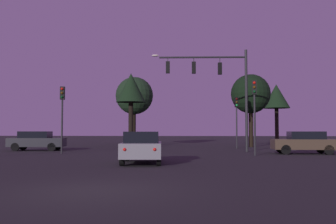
% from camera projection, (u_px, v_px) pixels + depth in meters
% --- Properties ---
extents(ground_plane, '(168.00, 168.00, 0.00)m').
position_uv_depth(ground_plane, '(167.00, 148.00, 34.10)').
color(ground_plane, black).
rests_on(ground_plane, ground).
extents(traffic_signal_mast_arm, '(7.25, 0.63, 7.71)m').
position_uv_depth(traffic_signal_mast_arm, '(217.00, 80.00, 28.32)').
color(traffic_signal_mast_arm, '#232326').
rests_on(traffic_signal_mast_arm, ground).
extents(traffic_light_corner_left, '(0.31, 0.36, 4.56)m').
position_uv_depth(traffic_light_corner_left, '(237.00, 112.00, 33.11)').
color(traffic_light_corner_left, '#232326').
rests_on(traffic_light_corner_left, ground).
extents(traffic_light_corner_right, '(0.32, 0.36, 4.61)m').
position_uv_depth(traffic_light_corner_right, '(62.00, 106.00, 25.75)').
color(traffic_light_corner_right, '#232326').
rests_on(traffic_light_corner_right, ground).
extents(traffic_light_median, '(0.33, 0.37, 4.76)m').
position_uv_depth(traffic_light_median, '(254.00, 102.00, 23.66)').
color(traffic_light_median, '#232326').
rests_on(traffic_light_median, ground).
extents(car_nearside_lane, '(2.20, 4.16, 1.52)m').
position_uv_depth(car_nearside_lane, '(142.00, 147.00, 17.97)').
color(car_nearside_lane, gray).
rests_on(car_nearside_lane, ground).
extents(car_crossing_left, '(4.26, 1.97, 1.52)m').
position_uv_depth(car_crossing_left, '(304.00, 142.00, 25.34)').
color(car_crossing_left, '#473828').
rests_on(car_crossing_left, ground).
extents(car_crossing_right, '(4.45, 2.22, 1.52)m').
position_uv_depth(car_crossing_right, '(37.00, 141.00, 29.72)').
color(car_crossing_right, '#232328').
rests_on(car_crossing_right, ground).
extents(tree_behind_sign, '(3.03, 3.03, 7.48)m').
position_uv_depth(tree_behind_sign, '(131.00, 89.00, 38.36)').
color(tree_behind_sign, black).
rests_on(tree_behind_sign, ground).
extents(tree_left_far, '(4.40, 4.40, 7.91)m').
position_uv_depth(tree_left_far, '(134.00, 96.00, 44.00)').
color(tree_left_far, black).
rests_on(tree_left_far, ground).
extents(tree_center_horizon, '(3.85, 3.85, 7.13)m').
position_uv_depth(tree_center_horizon, '(251.00, 94.00, 36.75)').
color(tree_center_horizon, black).
rests_on(tree_center_horizon, ground).
extents(tree_right_cluster, '(3.28, 3.28, 7.37)m').
position_uv_depth(tree_right_cluster, '(276.00, 97.00, 46.47)').
color(tree_right_cluster, black).
rests_on(tree_right_cluster, ground).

